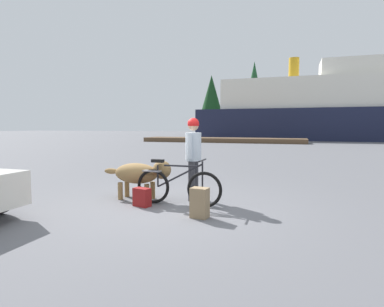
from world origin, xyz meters
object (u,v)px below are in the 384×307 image
(backpack, at_px, (200,203))
(ferry_boat, at_px, (325,111))
(dog, at_px, (141,174))
(sailboat_moored, at_px, (271,135))
(person_cyclist, at_px, (193,151))
(handbag_pannier, at_px, (142,197))
(bicycle, at_px, (177,186))

(backpack, distance_m, ferry_boat, 32.32)
(dog, xyz_separation_m, ferry_boat, (6.07, 31.00, 2.62))
(dog, xyz_separation_m, sailboat_moored, (0.40, 31.70, -0.05))
(person_cyclist, distance_m, handbag_pannier, 1.37)
(backpack, relative_size, handbag_pannier, 1.43)
(dog, bearing_deg, person_cyclist, 16.89)
(backpack, height_order, ferry_boat, ferry_boat)
(bicycle, xyz_separation_m, ferry_boat, (5.19, 31.22, 2.79))
(bicycle, height_order, ferry_boat, ferry_boat)
(bicycle, xyz_separation_m, handbag_pannier, (-0.60, -0.27, -0.19))
(person_cyclist, xyz_separation_m, backpack, (0.49, -1.18, -0.75))
(bicycle, distance_m, handbag_pannier, 0.69)
(bicycle, xyz_separation_m, person_cyclist, (0.15, 0.53, 0.63))
(bicycle, distance_m, dog, 0.92)
(backpack, bearing_deg, dog, 150.24)
(dog, bearing_deg, bicycle, -14.12)
(dog, bearing_deg, handbag_pannier, -60.82)
(backpack, xyz_separation_m, sailboat_moored, (-1.11, 32.57, 0.24))
(bicycle, relative_size, handbag_pannier, 4.91)
(handbag_pannier, bearing_deg, sailboat_moored, 89.78)
(dog, relative_size, ferry_boat, 0.06)
(dog, relative_size, sailboat_moored, 0.20)
(bicycle, bearing_deg, backpack, -45.50)
(person_cyclist, height_order, handbag_pannier, person_cyclist)
(backpack, bearing_deg, handbag_pannier, 163.39)
(handbag_pannier, height_order, sailboat_moored, sailboat_moored)
(handbag_pannier, bearing_deg, dog, 119.18)
(backpack, bearing_deg, bicycle, 134.50)
(handbag_pannier, distance_m, sailboat_moored, 32.20)
(ferry_boat, bearing_deg, bicycle, -99.44)
(person_cyclist, relative_size, sailboat_moored, 0.22)
(person_cyclist, height_order, sailboat_moored, sailboat_moored)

